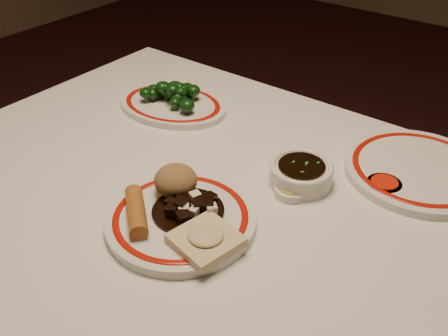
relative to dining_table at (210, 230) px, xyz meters
The scene contains 12 objects.
dining_table is the anchor object (origin of this frame).
main_plate 0.14m from the dining_table, 80.10° to the right, with size 0.30×0.30×0.02m.
rice_mound 0.15m from the dining_table, 120.35° to the right, with size 0.08×0.08×0.06m, color olive.
spring_roll 0.20m from the dining_table, 104.33° to the right, with size 0.03×0.03×0.11m, color #AA6729.
fried_wonton 0.19m from the dining_table, 52.65° to the right, with size 0.11×0.11×0.03m.
stirfry_heap 0.15m from the dining_table, 75.03° to the right, with size 0.12×0.12×0.03m.
broccoli_plate 0.36m from the dining_table, 143.42° to the left, with size 0.30×0.27×0.02m.
broccoli_pile 0.37m from the dining_table, 142.87° to the left, with size 0.15×0.11×0.05m.
soy_bowl 0.21m from the dining_table, 47.45° to the left, with size 0.12×0.12×0.04m.
sweet_sour_dish 0.34m from the dining_table, 39.30° to the left, with size 0.06×0.06×0.02m.
mustard_dish 0.18m from the dining_table, 36.41° to the left, with size 0.06×0.06×0.02m.
far_plate 0.42m from the dining_table, 46.15° to the left, with size 0.31×0.31×0.02m.
Camera 1 is at (0.47, -0.56, 1.32)m, focal length 40.00 mm.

